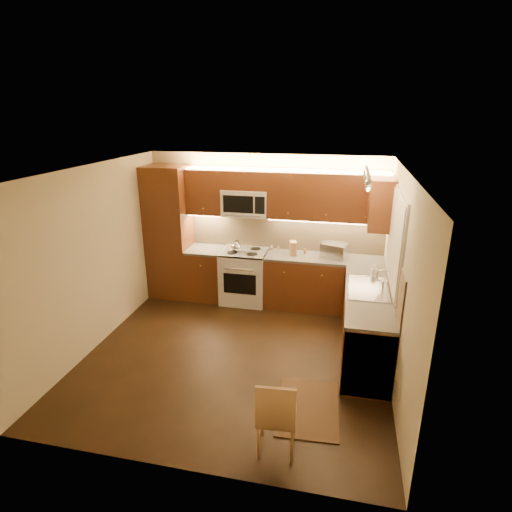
% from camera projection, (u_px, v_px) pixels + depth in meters
% --- Properties ---
extents(floor, '(4.00, 4.00, 0.01)m').
position_uv_depth(floor, '(237.00, 354.00, 5.74)').
color(floor, black).
rests_on(floor, ground).
extents(ceiling, '(4.00, 4.00, 0.01)m').
position_uv_depth(ceiling, '(234.00, 170.00, 4.91)').
color(ceiling, beige).
rests_on(ceiling, ground).
extents(wall_back, '(4.00, 0.01, 2.50)m').
position_uv_depth(wall_back, '(265.00, 228.00, 7.17)').
color(wall_back, '#BFB38C').
rests_on(wall_back, ground).
extents(wall_front, '(4.00, 0.01, 2.50)m').
position_uv_depth(wall_front, '(174.00, 354.00, 3.48)').
color(wall_front, '#BFB38C').
rests_on(wall_front, ground).
extents(wall_left, '(0.01, 4.00, 2.50)m').
position_uv_depth(wall_left, '(95.00, 258.00, 5.73)').
color(wall_left, '#BFB38C').
rests_on(wall_left, ground).
extents(wall_right, '(0.01, 4.00, 2.50)m').
position_uv_depth(wall_right, '(399.00, 282.00, 4.92)').
color(wall_right, '#BFB38C').
rests_on(wall_right, ground).
extents(pantry, '(0.70, 0.60, 2.30)m').
position_uv_depth(pantry, '(169.00, 233.00, 7.26)').
color(pantry, '#4A1F10').
rests_on(pantry, floor).
extents(base_cab_back_left, '(0.62, 0.60, 0.86)m').
position_uv_depth(base_cab_back_left, '(207.00, 274.00, 7.36)').
color(base_cab_back_left, '#4A1F10').
rests_on(base_cab_back_left, floor).
extents(counter_back_left, '(0.62, 0.60, 0.04)m').
position_uv_depth(counter_back_left, '(206.00, 250.00, 7.21)').
color(counter_back_left, '#383533').
rests_on(counter_back_left, base_cab_back_left).
extents(base_cab_back_right, '(1.92, 0.60, 0.86)m').
position_uv_depth(base_cab_back_right, '(323.00, 284.00, 6.96)').
color(base_cab_back_right, '#4A1F10').
rests_on(base_cab_back_right, floor).
extents(counter_back_right, '(1.92, 0.60, 0.04)m').
position_uv_depth(counter_back_right, '(324.00, 258.00, 6.81)').
color(counter_back_right, '#383533').
rests_on(counter_back_right, base_cab_back_right).
extents(base_cab_right, '(0.60, 2.00, 0.86)m').
position_uv_depth(base_cab_right, '(366.00, 325.00, 5.63)').
color(base_cab_right, '#4A1F10').
rests_on(base_cab_right, floor).
extents(counter_right, '(0.60, 2.00, 0.04)m').
position_uv_depth(counter_right, '(369.00, 295.00, 5.48)').
color(counter_right, '#383533').
rests_on(counter_right, base_cab_right).
extents(dishwasher, '(0.58, 0.60, 0.84)m').
position_uv_depth(dishwasher, '(367.00, 353.00, 4.98)').
color(dishwasher, silver).
rests_on(dishwasher, floor).
extents(backsplash_back, '(3.30, 0.02, 0.60)m').
position_uv_depth(backsplash_back, '(285.00, 232.00, 7.11)').
color(backsplash_back, tan).
rests_on(backsplash_back, wall_back).
extents(backsplash_right, '(0.02, 2.00, 0.60)m').
position_uv_depth(backsplash_right, '(394.00, 274.00, 5.31)').
color(backsplash_right, tan).
rests_on(backsplash_right, wall_right).
extents(upper_cab_back_left, '(0.62, 0.35, 0.75)m').
position_uv_depth(upper_cab_back_left, '(206.00, 191.00, 7.00)').
color(upper_cab_back_left, '#4A1F10').
rests_on(upper_cab_back_left, wall_back).
extents(upper_cab_back_right, '(1.92, 0.35, 0.75)m').
position_uv_depth(upper_cab_back_right, '(328.00, 197.00, 6.59)').
color(upper_cab_back_right, '#4A1F10').
rests_on(upper_cab_back_right, wall_back).
extents(upper_cab_bridge, '(0.76, 0.35, 0.31)m').
position_uv_depth(upper_cab_bridge, '(246.00, 180.00, 6.79)').
color(upper_cab_bridge, '#4A1F10').
rests_on(upper_cab_bridge, wall_back).
extents(upper_cab_right_corner, '(0.35, 0.50, 0.75)m').
position_uv_depth(upper_cab_right_corner, '(381.00, 205.00, 6.04)').
color(upper_cab_right_corner, '#4A1F10').
rests_on(upper_cab_right_corner, wall_right).
extents(stove, '(0.76, 0.65, 0.92)m').
position_uv_depth(stove, '(244.00, 276.00, 7.19)').
color(stove, silver).
rests_on(stove, floor).
extents(microwave, '(0.76, 0.38, 0.44)m').
position_uv_depth(microwave, '(246.00, 203.00, 6.90)').
color(microwave, silver).
rests_on(microwave, wall_back).
extents(window_frame, '(0.03, 1.44, 1.24)m').
position_uv_depth(window_frame, '(396.00, 240.00, 5.32)').
color(window_frame, silver).
rests_on(window_frame, wall_right).
extents(window_blinds, '(0.02, 1.36, 1.16)m').
position_uv_depth(window_blinds, '(395.00, 240.00, 5.32)').
color(window_blinds, silver).
rests_on(window_blinds, wall_right).
extents(sink, '(0.52, 0.86, 0.15)m').
position_uv_depth(sink, '(369.00, 284.00, 5.58)').
color(sink, silver).
rests_on(sink, counter_right).
extents(faucet, '(0.20, 0.04, 0.30)m').
position_uv_depth(faucet, '(383.00, 279.00, 5.52)').
color(faucet, silver).
rests_on(faucet, counter_right).
extents(track_light_bar, '(0.04, 1.20, 0.03)m').
position_uv_depth(track_light_bar, '(368.00, 173.00, 4.98)').
color(track_light_bar, silver).
rests_on(track_light_bar, ceiling).
extents(kettle, '(0.23, 0.23, 0.21)m').
position_uv_depth(kettle, '(236.00, 246.00, 6.96)').
color(kettle, silver).
rests_on(kettle, stove).
extents(toaster_oven, '(0.46, 0.40, 0.24)m').
position_uv_depth(toaster_oven, '(334.00, 250.00, 6.76)').
color(toaster_oven, silver).
rests_on(toaster_oven, counter_back_right).
extents(knife_block, '(0.14, 0.19, 0.23)m').
position_uv_depth(knife_block, '(293.00, 248.00, 6.88)').
color(knife_block, '#A46D4A').
rests_on(knife_block, counter_back_right).
extents(spice_jar_a, '(0.05, 0.05, 0.09)m').
position_uv_depth(spice_jar_a, '(272.00, 247.00, 7.13)').
color(spice_jar_a, silver).
rests_on(spice_jar_a, counter_back_right).
extents(spice_jar_b, '(0.05, 0.05, 0.09)m').
position_uv_depth(spice_jar_b, '(293.00, 248.00, 7.12)').
color(spice_jar_b, brown).
rests_on(spice_jar_b, counter_back_right).
extents(spice_jar_c, '(0.05, 0.05, 0.09)m').
position_uv_depth(spice_jar_c, '(278.00, 248.00, 7.08)').
color(spice_jar_c, silver).
rests_on(spice_jar_c, counter_back_right).
extents(spice_jar_d, '(0.06, 0.06, 0.09)m').
position_uv_depth(spice_jar_d, '(305.00, 251.00, 6.95)').
color(spice_jar_d, brown).
rests_on(spice_jar_d, counter_back_right).
extents(soap_bottle, '(0.10, 0.10, 0.19)m').
position_uv_depth(soap_bottle, '(374.00, 271.00, 5.96)').
color(soap_bottle, silver).
rests_on(soap_bottle, counter_right).
extents(rug, '(0.73, 1.04, 0.01)m').
position_uv_depth(rug, '(308.00, 407.00, 4.70)').
color(rug, black).
rests_on(rug, floor).
extents(dining_chair, '(0.40, 0.40, 0.84)m').
position_uv_depth(dining_chair, '(277.00, 414.00, 4.00)').
color(dining_chair, '#A46D4A').
rests_on(dining_chair, floor).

